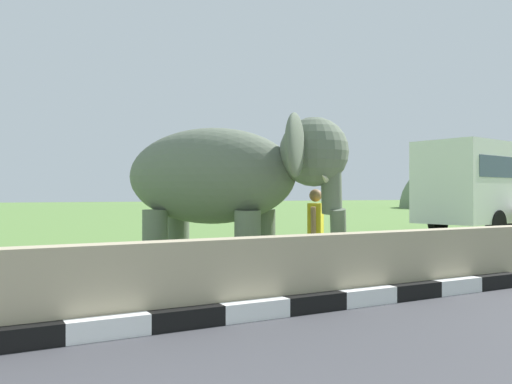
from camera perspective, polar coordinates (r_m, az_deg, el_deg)
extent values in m
cube|color=black|center=(5.96, -24.32, -14.20)|extent=(0.90, 0.20, 0.24)
cube|color=white|center=(6.09, -15.59, -13.90)|extent=(0.90, 0.20, 0.24)
cube|color=black|center=(6.35, -7.44, -13.34)|extent=(0.90, 0.20, 0.24)
cube|color=white|center=(6.72, -0.10, -12.61)|extent=(0.90, 0.20, 0.24)
cube|color=black|center=(7.19, 6.35, -11.80)|extent=(0.90, 0.20, 0.24)
cube|color=white|center=(7.73, 11.92, -10.97)|extent=(0.90, 0.20, 0.24)
cube|color=black|center=(8.34, 16.70, -10.18)|extent=(0.90, 0.20, 0.24)
cube|color=white|center=(8.99, 20.79, -9.45)|extent=(0.90, 0.20, 0.24)
cube|color=black|center=(9.68, 24.29, -8.78)|extent=(0.90, 0.20, 0.24)
cube|color=tan|center=(6.59, -7.57, -9.50)|extent=(28.00, 0.36, 1.00)
cylinder|color=#626D5A|center=(9.63, 0.78, -5.69)|extent=(0.44, 0.44, 1.29)
cylinder|color=#626D5A|center=(8.78, -0.90, -6.22)|extent=(0.44, 0.44, 1.29)
cylinder|color=#626D5A|center=(10.25, -8.40, -5.37)|extent=(0.44, 0.44, 1.29)
cylinder|color=#626D5A|center=(9.45, -10.79, -5.80)|extent=(0.44, 0.44, 1.29)
ellipsoid|color=#626D5A|center=(9.46, -4.94, 1.73)|extent=(3.30, 3.34, 1.70)
sphere|color=#626D5A|center=(8.94, 6.24, 4.30)|extent=(1.16, 1.16, 1.16)
ellipsoid|color=#D84C8C|center=(8.90, 8.08, 5.29)|extent=(0.71, 0.70, 0.44)
ellipsoid|color=#626D5A|center=(9.73, 6.29, 4.23)|extent=(0.81, 0.80, 1.00)
ellipsoid|color=#626D5A|center=(8.21, 4.19, 5.06)|extent=(0.81, 0.80, 1.00)
cylinder|color=#626D5A|center=(8.86, 8.09, 0.78)|extent=(0.58, 0.58, 0.99)
cylinder|color=#626D5A|center=(8.86, 8.83, -4.39)|extent=(0.46, 0.46, 0.83)
cone|color=beige|center=(9.15, 8.01, 1.38)|extent=(0.50, 0.49, 0.22)
cone|color=beige|center=(8.60, 7.40, 1.48)|extent=(0.50, 0.49, 0.22)
cylinder|color=navy|center=(9.80, 6.51, -6.99)|extent=(0.15, 0.15, 0.82)
cylinder|color=navy|center=(9.60, 6.33, -7.13)|extent=(0.15, 0.15, 0.82)
cube|color=yellow|center=(9.64, 6.42, -2.92)|extent=(0.45, 0.46, 0.58)
cylinder|color=#9E7251|center=(9.90, 6.64, -3.02)|extent=(0.15, 0.15, 0.52)
cylinder|color=#9E7251|center=(9.39, 6.18, -3.17)|extent=(0.16, 0.17, 0.53)
sphere|color=#9E7251|center=(9.63, 6.42, -0.37)|extent=(0.23, 0.23, 0.23)
cube|color=silver|center=(24.05, 25.20, 0.82)|extent=(10.01, 4.24, 3.00)
cube|color=#3F5160|center=(24.06, 25.19, 2.10)|extent=(9.26, 4.13, 0.76)
cylinder|color=black|center=(21.89, 18.95, -3.02)|extent=(1.04, 0.48, 1.00)
cylinder|color=black|center=(20.77, 24.36, -3.16)|extent=(1.04, 0.48, 1.00)
ellipsoid|color=#647A5A|center=(68.72, 24.99, -1.54)|extent=(25.93, 20.75, 15.26)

